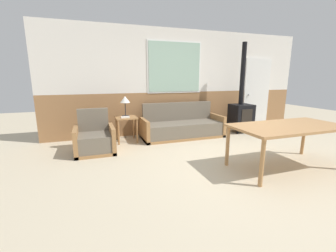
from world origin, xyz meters
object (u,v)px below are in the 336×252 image
side_table (126,122)px  dining_table (289,129)px  table_lamp (125,101)px  armchair (95,140)px  couch (182,127)px  wood_stove (241,112)px

side_table → dining_table: 3.33m
side_table → table_lamp: table_lamp is taller
armchair → side_table: armchair is taller
couch → dining_table: bearing=-70.0°
couch → armchair: size_ratio=2.39×
couch → dining_table: size_ratio=1.10×
armchair → table_lamp: bearing=32.3°
couch → table_lamp: bearing=174.1°
table_lamp → wood_stove: (3.11, -0.17, -0.39)m
couch → wood_stove: 1.75m
couch → dining_table: (0.87, -2.39, 0.41)m
couch → armchair: armchair is taller
armchair → dining_table: bearing=-41.4°
armchair → table_lamp: table_lamp is taller
couch → wood_stove: (1.73, -0.03, 0.31)m
side_table → wood_stove: size_ratio=0.25×
side_table → table_lamp: bearing=86.2°
wood_stove → side_table: bearing=178.4°
dining_table → couch: bearing=110.0°
table_lamp → dining_table: (2.25, -2.53, -0.29)m
table_lamp → armchair: bearing=-138.5°
dining_table → wood_stove: (0.86, 2.36, -0.10)m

